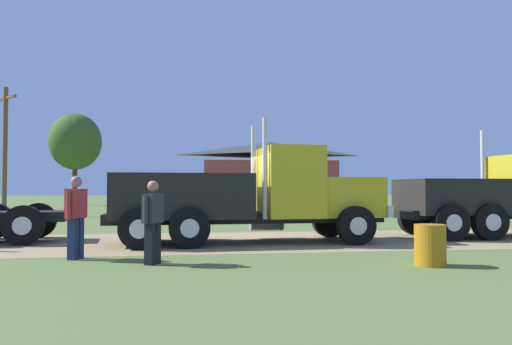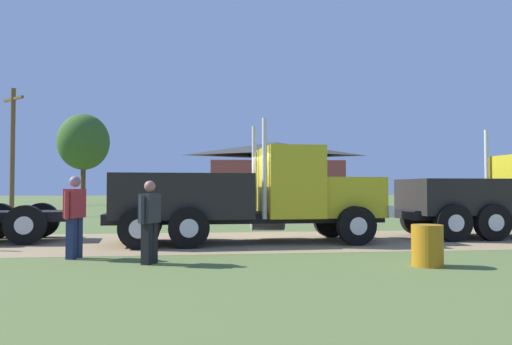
{
  "view_description": "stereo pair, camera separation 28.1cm",
  "coord_description": "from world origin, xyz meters",
  "px_view_note": "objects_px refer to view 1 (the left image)",
  "views": [
    {
      "loc": [
        -1.85,
        -14.63,
        1.54
      ],
      "look_at": [
        0.15,
        -0.82,
        1.98
      ],
      "focal_mm": 35.33,
      "sensor_mm": 36.0,
      "label": 1
    },
    {
      "loc": [
        -1.57,
        -14.67,
        1.54
      ],
      "look_at": [
        0.15,
        -0.82,
        1.98
      ],
      "focal_mm": 35.33,
      "sensor_mm": 36.0,
      "label": 2
    }
  ],
  "objects_px": {
    "shed_building": "(268,176)",
    "utility_pole_near": "(5,147)",
    "truck_near_left": "(508,197)",
    "truck_foreground_white": "(248,197)",
    "steel_barrel": "(430,245)",
    "visitor_standing_near": "(76,213)",
    "visitor_walking_mid": "(153,219)"
  },
  "relations": [
    {
      "from": "truck_foreground_white",
      "to": "visitor_standing_near",
      "type": "distance_m",
      "value": 5.01
    },
    {
      "from": "visitor_standing_near",
      "to": "shed_building",
      "type": "distance_m",
      "value": 30.41
    },
    {
      "from": "truck_near_left",
      "to": "shed_building",
      "type": "relative_size",
      "value": 0.65
    },
    {
      "from": "truck_foreground_white",
      "to": "truck_near_left",
      "type": "xyz_separation_m",
      "value": [
        8.57,
        0.68,
        -0.03
      ]
    },
    {
      "from": "truck_near_left",
      "to": "shed_building",
      "type": "distance_m",
      "value": 25.73
    },
    {
      "from": "shed_building",
      "to": "utility_pole_near",
      "type": "relative_size",
      "value": 1.55
    },
    {
      "from": "visitor_walking_mid",
      "to": "shed_building",
      "type": "bearing_deg",
      "value": 75.96
    },
    {
      "from": "shed_building",
      "to": "utility_pole_near",
      "type": "xyz_separation_m",
      "value": [
        -16.75,
        -10.61,
        1.29
      ]
    },
    {
      "from": "truck_near_left",
      "to": "visitor_walking_mid",
      "type": "relative_size",
      "value": 4.3
    },
    {
      "from": "truck_foreground_white",
      "to": "shed_building",
      "type": "relative_size",
      "value": 0.71
    },
    {
      "from": "visitor_standing_near",
      "to": "visitor_walking_mid",
      "type": "relative_size",
      "value": 1.07
    },
    {
      "from": "truck_near_left",
      "to": "visitor_standing_near",
      "type": "distance_m",
      "value": 13.18
    },
    {
      "from": "visitor_walking_mid",
      "to": "utility_pole_near",
      "type": "height_order",
      "value": "utility_pole_near"
    },
    {
      "from": "visitor_walking_mid",
      "to": "shed_building",
      "type": "relative_size",
      "value": 0.15
    },
    {
      "from": "truck_foreground_white",
      "to": "utility_pole_near",
      "type": "distance_m",
      "value": 19.61
    },
    {
      "from": "truck_foreground_white",
      "to": "shed_building",
      "type": "distance_m",
      "value": 26.65
    },
    {
      "from": "steel_barrel",
      "to": "shed_building",
      "type": "distance_m",
      "value": 31.06
    },
    {
      "from": "truck_foreground_white",
      "to": "steel_barrel",
      "type": "xyz_separation_m",
      "value": [
        3.05,
        -4.79,
        -0.88
      ]
    },
    {
      "from": "truck_foreground_white",
      "to": "utility_pole_near",
      "type": "relative_size",
      "value": 1.1
    },
    {
      "from": "truck_near_left",
      "to": "shed_building",
      "type": "bearing_deg",
      "value": 97.86
    },
    {
      "from": "shed_building",
      "to": "utility_pole_near",
      "type": "bearing_deg",
      "value": -147.65
    },
    {
      "from": "shed_building",
      "to": "steel_barrel",
      "type": "bearing_deg",
      "value": -93.7
    },
    {
      "from": "truck_foreground_white",
      "to": "visitor_standing_near",
      "type": "bearing_deg",
      "value": -145.83
    },
    {
      "from": "truck_foreground_white",
      "to": "truck_near_left",
      "type": "relative_size",
      "value": 1.08
    },
    {
      "from": "truck_foreground_white",
      "to": "utility_pole_near",
      "type": "height_order",
      "value": "utility_pole_near"
    },
    {
      "from": "truck_near_left",
      "to": "visitor_standing_near",
      "type": "relative_size",
      "value": 4.03
    },
    {
      "from": "steel_barrel",
      "to": "shed_building",
      "type": "height_order",
      "value": "shed_building"
    },
    {
      "from": "truck_near_left",
      "to": "steel_barrel",
      "type": "bearing_deg",
      "value": -135.22
    },
    {
      "from": "truck_foreground_white",
      "to": "visitor_standing_near",
      "type": "relative_size",
      "value": 4.38
    },
    {
      "from": "truck_foreground_white",
      "to": "steel_barrel",
      "type": "height_order",
      "value": "truck_foreground_white"
    },
    {
      "from": "truck_foreground_white",
      "to": "shed_building",
      "type": "xyz_separation_m",
      "value": [
        5.05,
        26.14,
        1.28
      ]
    },
    {
      "from": "shed_building",
      "to": "visitor_walking_mid",
      "type": "bearing_deg",
      "value": -104.04
    }
  ]
}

